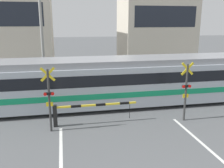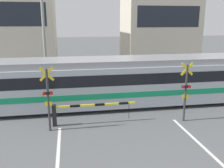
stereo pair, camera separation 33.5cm
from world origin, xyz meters
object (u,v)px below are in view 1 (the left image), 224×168
Objects in this scene: crossing_barrier_far at (130,81)px; crossing_signal_right at (186,89)px; commuter_train at (130,80)px; crossing_signal_left at (49,97)px; crossing_barrier_near at (78,110)px.

crossing_signal_right is at bearing -77.47° from crossing_barrier_far.
crossing_signal_left is at bearing -146.35° from commuter_train.
crossing_barrier_near is 1.71m from crossing_signal_left.
crossing_signal_right reaches higher than crossing_barrier_far.
commuter_train is at bearing -104.91° from crossing_barrier_far.
commuter_train is 4.03× the size of crossing_barrier_near.
crossing_signal_right is (2.10, -3.21, 0.14)m from commuter_train.
crossing_signal_right is at bearing 0.00° from crossing_signal_left.
crossing_barrier_far is (0.76, 2.84, -0.80)m from commuter_train.
commuter_train is 3.84m from crossing_signal_right.
crossing_barrier_near and crossing_barrier_far have the same top height.
commuter_train is at bearing 33.65° from crossing_signal_left.
crossing_signal_right is at bearing -56.81° from commuter_train.
crossing_signal_left reaches higher than commuter_train.
crossing_signal_right is (5.58, -0.50, 0.94)m from crossing_barrier_near.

